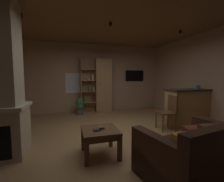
{
  "coord_description": "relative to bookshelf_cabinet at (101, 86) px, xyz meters",
  "views": [
    {
      "loc": [
        -1.08,
        -3.3,
        1.38
      ],
      "look_at": [
        0.0,
        0.4,
        1.05
      ],
      "focal_mm": 24.25,
      "sensor_mm": 36.0,
      "label": 1
    }
  ],
  "objects": [
    {
      "name": "kitchen_bar_counter",
      "position": [
        2.17,
        -2.44,
        -0.52
      ],
      "size": [
        1.5,
        0.58,
        1.06
      ],
      "color": "#A87F51",
      "rests_on": "ground"
    },
    {
      "name": "window_pane_back",
      "position": [
        -1.01,
        0.24,
        0.12
      ],
      "size": [
        0.76,
        0.01,
        0.8
      ],
      "primitive_type": "cube",
      "color": "white"
    },
    {
      "name": "dining_chair",
      "position": [
        1.27,
        -2.62,
        -0.53
      ],
      "size": [
        0.46,
        0.46,
        0.92
      ],
      "color": "brown",
      "rests_on": "ground"
    },
    {
      "name": "wall_mounted_tv",
      "position": [
        1.57,
        0.21,
        0.43
      ],
      "size": [
        0.84,
        0.06,
        0.47
      ],
      "color": "black"
    },
    {
      "name": "coffee_table",
      "position": [
        -0.77,
        -3.44,
        -0.68
      ],
      "size": [
        0.63,
        0.64,
        0.48
      ],
      "color": "brown",
      "rests_on": "ground"
    },
    {
      "name": "table_book_0",
      "position": [
        -0.84,
        -3.5,
        -0.57
      ],
      "size": [
        0.13,
        0.11,
        0.02
      ],
      "primitive_type": "cube",
      "rotation": [
        0.0,
        0.0,
        0.12
      ],
      "color": "black",
      "rests_on": "coffee_table"
    },
    {
      "name": "bookshelf_cabinet",
      "position": [
        0.0,
        0.0,
        0.0
      ],
      "size": [
        1.22,
        0.41,
        2.14
      ],
      "color": "#A87F51",
      "rests_on": "ground"
    },
    {
      "name": "wall_back",
      "position": [
        -0.22,
        0.27,
        0.32
      ],
      "size": [
        5.8,
        0.06,
        2.76
      ],
      "primitive_type": "cube",
      "color": "tan",
      "rests_on": "ground"
    },
    {
      "name": "track_light_spot_2",
      "position": [
        1.78,
        -2.34,
        1.63
      ],
      "size": [
        0.07,
        0.07,
        0.09
      ],
      "primitive_type": "cylinder",
      "color": "black"
    },
    {
      "name": "track_light_spot_1",
      "position": [
        -0.27,
        -2.36,
        1.63
      ],
      "size": [
        0.07,
        0.07,
        0.09
      ],
      "primitive_type": "cylinder",
      "color": "black"
    },
    {
      "name": "track_light_spot_0",
      "position": [
        -2.22,
        -2.31,
        1.63
      ],
      "size": [
        0.07,
        0.07,
        0.09
      ],
      "primitive_type": "cylinder",
      "color": "black"
    },
    {
      "name": "wall_right",
      "position": [
        2.65,
        -2.71,
        0.32
      ],
      "size": [
        0.06,
        5.91,
        2.76
      ],
      "primitive_type": "cube",
      "color": "tan",
      "rests_on": "ground"
    },
    {
      "name": "leather_couch",
      "position": [
        0.4,
        -4.39,
        -0.76
      ],
      "size": [
        1.62,
        1.19,
        0.84
      ],
      "color": "#382116",
      "rests_on": "ground"
    },
    {
      "name": "floor",
      "position": [
        -0.22,
        -2.71,
        -1.07
      ],
      "size": [
        5.68,
        5.91,
        0.02
      ],
      "primitive_type": "cube",
      "color": "#A37A4C",
      "rests_on": "ground"
    },
    {
      "name": "ceiling",
      "position": [
        -0.22,
        -2.71,
        1.71
      ],
      "size": [
        5.68,
        5.91,
        0.02
      ],
      "primitive_type": "cube",
      "color": "brown"
    },
    {
      "name": "potted_floor_plant",
      "position": [
        -0.89,
        -0.27,
        -0.72
      ],
      "size": [
        0.3,
        0.29,
        0.63
      ],
      "color": "#4C4C51",
      "rests_on": "ground"
    },
    {
      "name": "tissue_box",
      "position": [
        2.37,
        -2.44,
        0.06
      ],
      "size": [
        0.14,
        0.14,
        0.11
      ],
      "primitive_type": "cube",
      "rotation": [
        0.0,
        0.0,
        -0.23
      ],
      "color": "#598CBF",
      "rests_on": "kitchen_bar_counter"
    },
    {
      "name": "table_book_1",
      "position": [
        -0.74,
        -3.43,
        -0.55
      ],
      "size": [
        0.11,
        0.11,
        0.02
      ],
      "primitive_type": "cube",
      "rotation": [
        0.0,
        0.0,
        -0.09
      ],
      "color": "brown",
      "rests_on": "coffee_table"
    }
  ]
}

